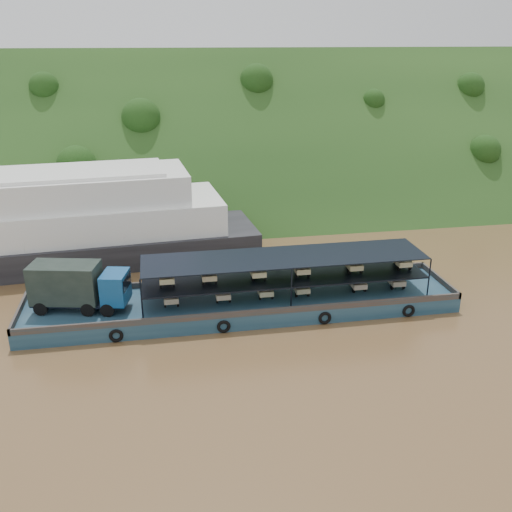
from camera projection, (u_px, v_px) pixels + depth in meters
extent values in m
plane|color=brown|center=(285.00, 302.00, 48.66)|extent=(160.00, 160.00, 0.00)
cube|color=#183613|center=(229.00, 194.00, 81.70)|extent=(140.00, 39.60, 39.60)
cube|color=#15344A|center=(242.00, 304.00, 46.93)|extent=(35.00, 7.00, 1.20)
cube|color=#592D19|center=(236.00, 278.00, 49.75)|extent=(35.00, 0.20, 0.50)
cube|color=#592D19|center=(249.00, 313.00, 43.50)|extent=(35.00, 0.20, 0.50)
cube|color=#592D19|center=(440.00, 279.00, 49.50)|extent=(0.20, 7.00, 0.50)
cube|color=#592D19|center=(19.00, 311.00, 43.75)|extent=(0.20, 7.00, 0.50)
torus|color=black|center=(116.00, 336.00, 42.04)|extent=(1.06, 0.26, 1.06)
torus|color=black|center=(224.00, 327.00, 43.36)|extent=(1.06, 0.26, 1.06)
torus|color=black|center=(325.00, 318.00, 44.68)|extent=(1.06, 0.26, 1.06)
torus|color=black|center=(409.00, 311.00, 45.84)|extent=(1.06, 0.26, 1.06)
cylinder|color=black|center=(41.00, 309.00, 43.58)|extent=(1.13, 0.60, 1.08)
cylinder|color=black|center=(52.00, 296.00, 45.69)|extent=(1.13, 0.60, 1.08)
cylinder|color=black|center=(88.00, 309.00, 43.44)|extent=(1.13, 0.60, 1.08)
cylinder|color=black|center=(97.00, 297.00, 45.55)|extent=(1.13, 0.60, 1.08)
cylinder|color=black|center=(108.00, 310.00, 43.38)|extent=(1.13, 0.60, 1.08)
cylinder|color=black|center=(116.00, 297.00, 45.49)|extent=(1.13, 0.60, 1.08)
cube|color=black|center=(81.00, 301.00, 44.47)|extent=(7.65, 3.90, 0.22)
cube|color=navy|center=(115.00, 287.00, 43.91)|extent=(2.35, 2.92, 2.37)
cube|color=black|center=(127.00, 282.00, 43.72)|extent=(0.53, 2.11, 0.97)
cube|color=black|center=(65.00, 282.00, 43.95)|extent=(5.60, 3.64, 3.01)
cube|color=black|center=(284.00, 276.00, 46.69)|extent=(23.00, 5.00, 0.12)
cube|color=black|center=(285.00, 257.00, 46.10)|extent=(23.00, 5.00, 0.08)
cylinder|color=black|center=(142.00, 299.00, 42.50)|extent=(0.12, 0.12, 3.30)
cylinder|color=black|center=(142.00, 274.00, 47.09)|extent=(0.12, 0.12, 3.30)
cylinder|color=black|center=(291.00, 288.00, 44.40)|extent=(0.12, 0.12, 3.30)
cylinder|color=black|center=(278.00, 265.00, 48.99)|extent=(0.12, 0.12, 3.30)
cylinder|color=black|center=(429.00, 278.00, 46.30)|extent=(0.12, 0.12, 3.30)
cylinder|color=black|center=(404.00, 256.00, 50.89)|extent=(0.12, 0.12, 3.30)
cylinder|color=black|center=(171.00, 294.00, 46.63)|extent=(0.12, 0.52, 0.52)
cylinder|color=black|center=(165.00, 304.00, 44.89)|extent=(0.14, 0.52, 0.52)
cylinder|color=black|center=(178.00, 303.00, 45.06)|extent=(0.14, 0.52, 0.52)
cube|color=beige|center=(171.00, 298.00, 45.18)|extent=(1.15, 1.50, 0.44)
cube|color=red|center=(170.00, 290.00, 46.17)|extent=(0.55, 0.80, 0.80)
cube|color=red|center=(170.00, 285.00, 45.80)|extent=(0.50, 0.10, 0.10)
cylinder|color=black|center=(221.00, 291.00, 47.31)|extent=(0.12, 0.52, 0.52)
cylinder|color=black|center=(217.00, 300.00, 45.58)|extent=(0.14, 0.52, 0.52)
cylinder|color=black|center=(230.00, 299.00, 45.74)|extent=(0.14, 0.52, 0.52)
cube|color=beige|center=(223.00, 294.00, 45.86)|extent=(1.15, 1.50, 0.44)
cube|color=red|center=(221.00, 286.00, 46.85)|extent=(0.55, 0.80, 0.80)
cube|color=red|center=(221.00, 282.00, 46.48)|extent=(0.50, 0.10, 0.10)
cylinder|color=black|center=(262.00, 288.00, 47.89)|extent=(0.12, 0.52, 0.52)
cylinder|color=black|center=(260.00, 297.00, 46.15)|extent=(0.14, 0.52, 0.52)
cylinder|color=black|center=(272.00, 296.00, 46.32)|extent=(0.14, 0.52, 0.52)
cube|color=beige|center=(265.00, 291.00, 46.44)|extent=(1.15, 1.50, 0.44)
cube|color=#B50C24|center=(263.00, 283.00, 47.43)|extent=(0.55, 0.80, 0.80)
cube|color=#B50C24|center=(263.00, 279.00, 47.06)|extent=(0.50, 0.10, 0.10)
cylinder|color=black|center=(297.00, 285.00, 48.39)|extent=(0.12, 0.52, 0.52)
cylinder|color=black|center=(296.00, 294.00, 46.66)|extent=(0.14, 0.52, 0.52)
cylinder|color=black|center=(308.00, 293.00, 46.82)|extent=(0.14, 0.52, 0.52)
cube|color=beige|center=(301.00, 288.00, 46.94)|extent=(1.15, 1.50, 0.44)
cube|color=#B30B1E|center=(298.00, 281.00, 47.93)|extent=(0.55, 0.80, 0.80)
cube|color=#B30B1E|center=(299.00, 276.00, 47.56)|extent=(0.50, 0.10, 0.10)
cylinder|color=black|center=(352.00, 281.00, 49.20)|extent=(0.12, 0.52, 0.52)
cylinder|color=black|center=(353.00, 290.00, 47.46)|extent=(0.14, 0.52, 0.52)
cylinder|color=black|center=(365.00, 289.00, 47.63)|extent=(0.14, 0.52, 0.52)
cube|color=beige|center=(358.00, 284.00, 47.74)|extent=(1.15, 1.50, 0.44)
cube|color=red|center=(354.00, 277.00, 48.74)|extent=(0.55, 0.80, 0.80)
cube|color=red|center=(355.00, 272.00, 48.37)|extent=(0.50, 0.10, 0.10)
cylinder|color=black|center=(389.00, 278.00, 49.76)|extent=(0.12, 0.52, 0.52)
cylinder|color=black|center=(392.00, 287.00, 48.03)|extent=(0.14, 0.52, 0.52)
cylinder|color=black|center=(403.00, 286.00, 48.19)|extent=(0.14, 0.52, 0.52)
cube|color=#CBB590|center=(396.00, 281.00, 48.31)|extent=(1.15, 1.50, 0.44)
cube|color=red|center=(391.00, 274.00, 49.30)|extent=(0.55, 0.80, 0.80)
cube|color=red|center=(393.00, 269.00, 48.94)|extent=(0.50, 0.10, 0.10)
cylinder|color=black|center=(166.00, 275.00, 45.97)|extent=(0.12, 0.52, 0.52)
cylinder|color=black|center=(161.00, 285.00, 44.23)|extent=(0.14, 0.52, 0.52)
cylinder|color=black|center=(174.00, 284.00, 44.40)|extent=(0.14, 0.52, 0.52)
cube|color=beige|center=(167.00, 278.00, 44.51)|extent=(1.15, 1.50, 0.44)
cube|color=#B20E0B|center=(166.00, 271.00, 45.50)|extent=(0.55, 0.80, 0.80)
cube|color=#B20E0B|center=(166.00, 266.00, 45.14)|extent=(0.50, 0.10, 0.10)
cylinder|color=black|center=(207.00, 272.00, 46.51)|extent=(0.12, 0.52, 0.52)
cylinder|color=black|center=(203.00, 282.00, 44.78)|extent=(0.14, 0.52, 0.52)
cylinder|color=black|center=(216.00, 281.00, 44.94)|extent=(0.14, 0.52, 0.52)
cube|color=#CBBE8F|center=(209.00, 275.00, 45.06)|extent=(1.15, 1.50, 0.44)
cube|color=#1B21A6|center=(207.00, 268.00, 46.05)|extent=(0.55, 0.80, 0.80)
cube|color=#1B21A6|center=(207.00, 263.00, 45.69)|extent=(0.50, 0.10, 0.10)
cylinder|color=black|center=(255.00, 269.00, 47.17)|extent=(0.12, 0.52, 0.52)
cylinder|color=black|center=(253.00, 278.00, 45.43)|extent=(0.14, 0.52, 0.52)
cylinder|color=black|center=(265.00, 277.00, 45.60)|extent=(0.14, 0.52, 0.52)
cube|color=beige|center=(258.00, 272.00, 45.71)|extent=(1.15, 1.50, 0.44)
cube|color=red|center=(255.00, 265.00, 46.70)|extent=(0.55, 0.80, 0.80)
cube|color=red|center=(256.00, 260.00, 46.34)|extent=(0.50, 0.10, 0.10)
cylinder|color=black|center=(297.00, 266.00, 47.76)|extent=(0.12, 0.52, 0.52)
cylinder|color=black|center=(297.00, 275.00, 46.03)|extent=(0.14, 0.52, 0.52)
cylinder|color=black|center=(309.00, 274.00, 46.20)|extent=(0.14, 0.52, 0.52)
cube|color=beige|center=(302.00, 269.00, 46.31)|extent=(1.15, 1.50, 0.44)
cube|color=beige|center=(298.00, 262.00, 47.30)|extent=(0.55, 0.80, 0.80)
cube|color=beige|center=(299.00, 257.00, 46.94)|extent=(0.50, 0.10, 0.10)
cylinder|color=black|center=(348.00, 263.00, 48.50)|extent=(0.12, 0.52, 0.52)
cylinder|color=black|center=(349.00, 271.00, 46.77)|extent=(0.14, 0.52, 0.52)
cylinder|color=black|center=(361.00, 270.00, 46.93)|extent=(0.14, 0.52, 0.52)
cube|color=#C2BE89|center=(354.00, 265.00, 47.05)|extent=(1.15, 1.50, 0.44)
cube|color=red|center=(350.00, 258.00, 48.04)|extent=(0.55, 0.80, 0.80)
cube|color=red|center=(351.00, 254.00, 47.67)|extent=(0.50, 0.10, 0.10)
cylinder|color=black|center=(395.00, 259.00, 49.21)|extent=(0.12, 0.52, 0.52)
cylinder|color=black|center=(398.00, 268.00, 47.47)|extent=(0.14, 0.52, 0.52)
cylinder|color=black|center=(410.00, 267.00, 47.64)|extent=(0.14, 0.52, 0.52)
cube|color=beige|center=(403.00, 262.00, 47.75)|extent=(1.15, 1.50, 0.44)
cube|color=red|center=(397.00, 255.00, 48.74)|extent=(0.55, 0.80, 0.80)
cube|color=red|center=(399.00, 250.00, 48.38)|extent=(0.50, 0.10, 0.10)
cube|color=black|center=(32.00, 249.00, 56.90)|extent=(45.48, 14.85, 2.68)
cube|color=white|center=(28.00, 221.00, 55.85)|extent=(38.71, 13.18, 3.13)
cube|color=white|center=(23.00, 191.00, 54.76)|extent=(31.93, 11.51, 2.91)
cube|color=white|center=(21.00, 175.00, 54.17)|extent=(27.38, 10.02, 0.34)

